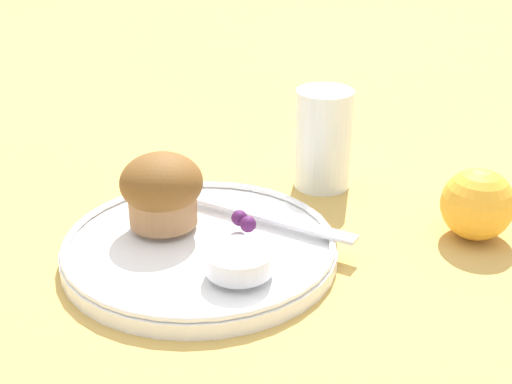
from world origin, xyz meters
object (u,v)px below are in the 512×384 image
(juice_glass, at_px, (323,139))
(orange_fruit, at_px, (477,204))
(butter_knife, at_px, (264,215))
(muffin, at_px, (162,190))

(juice_glass, bearing_deg, orange_fruit, 15.68)
(butter_knife, height_order, juice_glass, juice_glass)
(muffin, bearing_deg, orange_fruit, 58.28)
(butter_knife, bearing_deg, orange_fruit, 30.46)
(butter_knife, distance_m, orange_fruit, 0.20)
(muffin, xyz_separation_m, juice_glass, (-0.02, 0.20, 0.00))
(muffin, bearing_deg, butter_knife, 62.78)
(butter_knife, bearing_deg, juice_glass, 91.50)
(orange_fruit, bearing_deg, juice_glass, -164.32)
(butter_knife, relative_size, juice_glass, 1.61)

